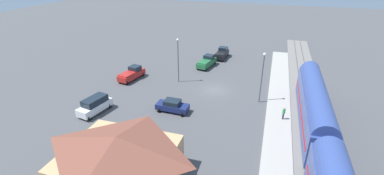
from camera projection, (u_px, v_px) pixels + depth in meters
ground_plane at (215, 90)px, 43.40m from camera, size 200.00×200.00×0.00m
railway_track at (307, 102)px, 39.61m from camera, size 4.80×70.00×0.30m
platform at (279, 98)px, 40.66m from camera, size 3.20×46.00×0.30m
passenger_train at (325, 153)px, 24.84m from camera, size 2.93×39.38×4.98m
station_building at (119, 159)px, 24.35m from camera, size 10.49×9.14×5.10m
pedestrian_on_platform at (284, 113)px, 34.49m from camera, size 0.36×0.36×1.71m
pickup_red at (132, 74)px, 47.04m from camera, size 2.96×5.68×2.14m
suv_white at (95, 105)px, 36.59m from camera, size 2.86×5.18×2.22m
pickup_green at (207, 62)px, 52.62m from camera, size 2.94×5.67×2.14m
pickup_black at (222, 53)px, 57.37m from camera, size 2.29×5.51×2.14m
sedan_navy at (172, 106)px, 36.94m from camera, size 4.55×2.38×1.74m
light_pole_near_platform at (262, 72)px, 37.68m from camera, size 0.44×0.44×7.63m
light_pole_lot_center at (178, 55)px, 44.41m from camera, size 0.44×0.44×7.63m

